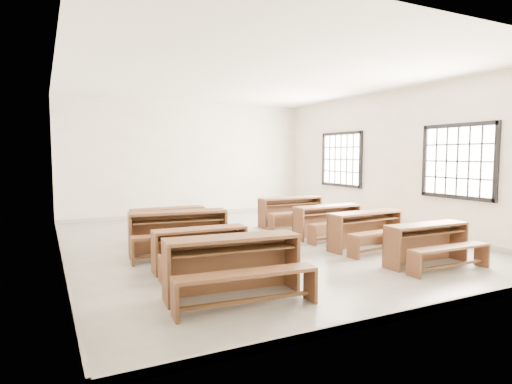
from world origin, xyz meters
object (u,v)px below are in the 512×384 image
desk_set_0 (234,262)px  desk_set_5 (367,227)px  desk_set_4 (429,241)px  desk_set_3 (169,221)px  desk_set_1 (201,246)px  desk_set_7 (291,210)px  desk_set_2 (179,229)px  desk_set_6 (329,219)px

desk_set_0 → desk_set_5: 3.53m
desk_set_4 → desk_set_5: desk_set_5 is taller
desk_set_0 → desk_set_3: bearing=91.7°
desk_set_1 → desk_set_5: (3.21, 0.03, 0.03)m
desk_set_7 → desk_set_2: bearing=-152.3°
desk_set_2 → desk_set_6: size_ratio=1.15×
desk_set_1 → desk_set_2: bearing=91.7°
desk_set_2 → desk_set_1: bearing=-83.6°
desk_set_6 → desk_set_1: bearing=-161.6°
desk_set_7 → desk_set_4: bearing=-88.5°
desk_set_3 → desk_set_7: 3.11m
desk_set_2 → desk_set_6: desk_set_2 is taller
desk_set_2 → desk_set_6: 3.21m
desk_set_1 → desk_set_2: desk_set_2 is taller
desk_set_5 → desk_set_7: 2.75m
desk_set_6 → desk_set_7: desk_set_7 is taller
desk_set_0 → desk_set_1: desk_set_0 is taller
desk_set_2 → desk_set_3: (0.17, 1.29, -0.06)m
desk_set_2 → desk_set_3: 1.30m
desk_set_0 → desk_set_1: size_ratio=1.20×
desk_set_7 → desk_set_0: bearing=-127.6°
desk_set_2 → desk_set_7: bearing=32.9°
desk_set_4 → desk_set_7: bearing=91.4°
desk_set_0 → desk_set_2: 2.49m
desk_set_6 → desk_set_7: (0.05, 1.58, 0.02)m
desk_set_2 → desk_set_5: 3.40m
desk_set_6 → desk_set_2: bearing=178.6°
desk_set_2 → desk_set_5: (3.21, -1.14, -0.04)m
desk_set_3 → desk_set_0: bearing=-95.3°
desk_set_0 → desk_set_7: (3.31, 4.11, -0.02)m
desk_set_1 → desk_set_3: size_ratio=0.96×
desk_set_1 → desk_set_4: size_ratio=0.98×
desk_set_4 → desk_set_5: bearing=94.0°
desk_set_6 → desk_set_0: bearing=-144.3°
desk_set_1 → desk_set_6: 3.43m
desk_set_2 → desk_set_5: bearing=-13.0°
desk_set_3 → desk_set_4: size_ratio=1.01×
desk_set_3 → desk_set_5: (3.04, -2.42, 0.02)m
desk_set_2 → desk_set_7: 3.63m
desk_set_6 → desk_set_4: bearing=-90.6°
desk_set_1 → desk_set_4: bearing=-20.1°
desk_set_4 → desk_set_7: 4.09m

